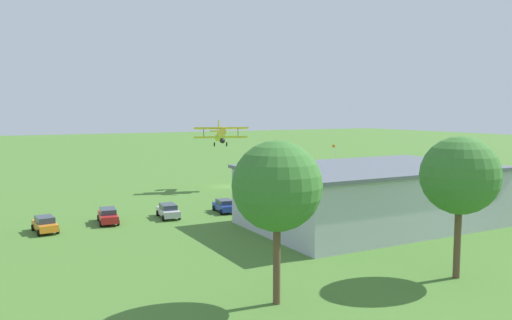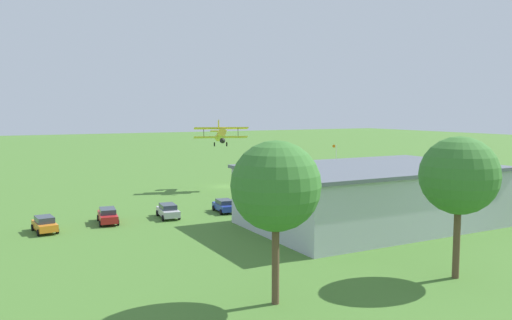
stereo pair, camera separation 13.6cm
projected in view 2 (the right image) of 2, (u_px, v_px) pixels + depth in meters
name	position (u px, v px, depth m)	size (l,w,h in m)	color
ground_plane	(225.00, 186.00, 82.20)	(400.00, 400.00, 0.00)	#47752D
hangar	(370.00, 195.00, 54.48)	(25.76, 16.35, 6.31)	#B7BCC6
biplane	(221.00, 135.00, 78.49)	(8.40, 6.64, 4.06)	yellow
car_black	(372.00, 193.00, 70.80)	(2.37, 4.13, 1.56)	black
car_blue	(225.00, 206.00, 61.33)	(2.35, 4.16, 1.51)	#23389E
car_silver	(168.00, 211.00, 58.13)	(2.35, 4.59, 1.57)	#B7B7BC
car_red	(108.00, 215.00, 55.37)	(2.44, 4.83, 1.61)	red
car_orange	(45.00, 224.00, 51.24)	(2.32, 4.25, 1.60)	orange
person_crossing_taxiway	(255.00, 201.00, 64.62)	(0.39, 0.39, 1.56)	#3F3F47
person_walking_on_apron	(275.00, 200.00, 65.28)	(0.52, 0.52, 1.58)	#33723F
person_by_parked_cars	(351.00, 186.00, 76.74)	(0.52, 0.52, 1.66)	beige
tree_near_perimeter_road	(276.00, 186.00, 31.61)	(5.65, 5.65, 10.32)	brown
tree_behind_hangar_left	(459.00, 176.00, 36.60)	(5.61, 5.61, 10.32)	brown
windsock	(334.00, 148.00, 102.53)	(1.35, 1.43, 5.37)	silver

